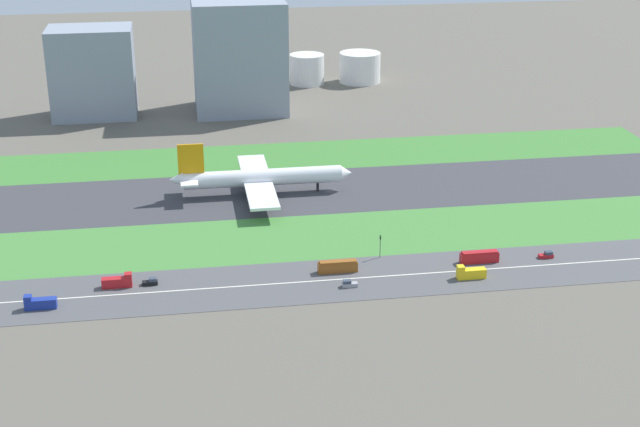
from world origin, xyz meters
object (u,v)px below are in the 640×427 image
Objects in this scene: airliner at (258,178)px; car_2 at (547,255)px; truck_0 at (40,303)px; truck_2 at (118,282)px; bus_0 at (479,257)px; bus_1 at (338,266)px; fuel_tank_centre at (307,69)px; car_1 at (151,282)px; terminal_building at (93,72)px; traffic_light at (380,245)px; car_0 at (349,284)px; truck_1 at (470,273)px; hangar_building at (239,56)px; fuel_tank_east at (360,67)px; fuel_tank_west at (248,75)px.

car_2 is at bearing -40.17° from airliner.
truck_0 and truck_2 have the same top height.
bus_1 is at bearing 180.00° from bus_0.
truck_0 is 1.00× the size of truck_2.
car_1 is at bearing -108.87° from fuel_tank_centre.
traffic_light is at bearing -61.42° from terminal_building.
truck_0 is 0.72× the size of bus_0.
truck_1 is (35.39, -0.00, 0.75)m from car_0.
hangar_building reaches higher than car_0.
bus_1 is at bearing -95.99° from fuel_tank_centre.
fuel_tank_east is (14.86, 237.00, 6.07)m from truck_1.
truck_2 reaches higher than car_0.
airliner is 94.68m from truck_1.
bus_1 is at bearing -15.17° from truck_1.
fuel_tank_centre reaches higher than truck_1.
car_0 is at bearing -88.01° from fuel_tank_west.
car_1 is at bearing -101.71° from fuel_tank_west.
truck_2 is at bearing -84.46° from terminal_building.
traffic_light is 219.24m from fuel_tank_centre.
bus_1 is at bearing -180.00° from car_2.
fuel_tank_east is at bearing -119.61° from truck_0.
fuel_tank_east is (65.74, 45.00, -17.83)m from hangar_building.
car_2 is 1.00× the size of car_1.
truck_0 is 0.16× the size of hangar_building.
fuel_tank_west is at bearing -107.83° from truck_0.
terminal_building is (-17.67, 182.00, 18.54)m from truck_2.
truck_2 is at bearing -174.08° from traffic_light.
bus_0 is 220.60m from terminal_building.
bus_1 is 184.08m from hangar_building.
fuel_tank_east reaches higher than bus_0.
truck_0 is 1.91× the size of car_2.
airliner is 9.03× the size of traffic_light.
hangar_building is (-56.83, 182.00, 23.75)m from bus_0.
car_2 is at bearing -66.82° from hangar_building.
terminal_building is at bearing 128.43° from car_2.
fuel_tank_centre is 0.83× the size of fuel_tank_east.
car_2 is 0.21× the size of fuel_tank_east.
airliner is 14.77× the size of car_1.
terminal_building is 66.67m from hangar_building.
fuel_tank_west is at bearing 102.32° from bus_0.
fuel_tank_east is at bearing 34.39° from hangar_building.
fuel_tank_centre is 27.94m from fuel_tank_east.
car_1 is 0.21× the size of fuel_tank_east.
bus_0 is 0.65× the size of fuel_tank_centre.
car_2 and car_1 have the same top height.
hangar_building is at bearing -109.76° from truck_0.
bus_1 is 0.23× the size of hangar_building.
traffic_light is at bearing -80.75° from hangar_building.
truck_1 reaches higher than bus_0.
truck_2 is 0.21× the size of terminal_building.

